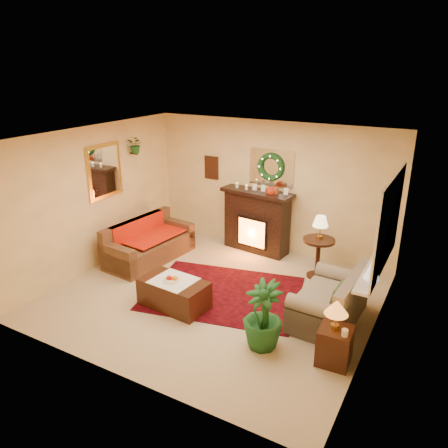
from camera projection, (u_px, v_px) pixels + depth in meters
The scene contains 31 objects.
floor at pixel (214, 295), 7.22m from camera, with size 5.00×5.00×0.00m, color beige.
ceiling at pixel (212, 138), 6.30m from camera, with size 5.00×5.00×0.00m, color white.
wall_back at pixel (271, 187), 8.60m from camera, with size 5.00×5.00×0.00m, color #EFD88C.
wall_front at pixel (112, 282), 4.92m from camera, with size 5.00×5.00×0.00m, color #EFD88C.
wall_left at pixel (94, 199), 7.90m from camera, with size 4.50×4.50×0.00m, color #EFD88C.
wall_right at pixel (380, 255), 5.62m from camera, with size 4.50×4.50×0.00m, color #EFD88C.
area_rug at pixel (223, 293), 7.28m from camera, with size 2.48×1.86×0.01m, color #6E0708.
sofa at pixel (149, 239), 8.39m from camera, with size 0.80×1.81×0.78m, color brown.
red_throw at pixel (153, 234), 8.55m from camera, with size 0.83×1.34×0.02m, color red.
fireplace at pixel (257, 225), 8.78m from camera, with size 1.30×0.41×1.19m, color black.
poinsettia at pixel (272, 191), 8.34m from camera, with size 0.21×0.21×0.21m, color #A5250C.
mantel_candle_a at pixel (237, 188), 8.72m from camera, with size 0.06×0.06×0.19m, color silver.
mantel_candle_b at pixel (247, 190), 8.59m from camera, with size 0.06×0.06×0.19m, color white.
mantel_mirror at pixel (271, 168), 8.44m from camera, with size 0.92×0.02×0.72m, color white.
wreath at pixel (271, 167), 8.40m from camera, with size 0.55×0.55×0.11m, color #194719.
wall_art at pixel (211, 168), 9.11m from camera, with size 0.32×0.03×0.48m, color #381E11.
gold_mirror at pixel (105, 171), 7.98m from camera, with size 0.03×0.84×1.00m, color gold.
hanging_plant at pixel (136, 153), 8.45m from camera, with size 0.33×0.28×0.36m, color #194719.
loveseat at pixel (329, 294), 6.41m from camera, with size 0.81×1.40×0.81m, color #A49989.
window_frame at pixel (389, 223), 5.99m from camera, with size 0.03×1.86×1.36m, color white.
window_glass at pixel (388, 223), 5.99m from camera, with size 0.02×1.70×1.22m, color black.
window_sill at pixel (375, 266), 6.27m from camera, with size 0.22×1.86×0.04m, color white.
mini_tree at pixel (373, 268), 5.82m from camera, with size 0.22×0.22×0.33m, color white.
sill_plant at pixel (386, 236), 6.78m from camera, with size 0.30×0.24×0.54m, color #1C4516.
side_table_round at pixel (318, 260), 7.75m from camera, with size 0.56×0.56×0.72m, color black.
lamp_cream at pixel (320, 230), 7.58m from camera, with size 0.27×0.27×0.42m, color beige.
end_table_square at pixel (335, 344), 5.53m from camera, with size 0.41×0.41×0.50m, color #48230F.
lamp_tiffany at pixel (336, 311), 5.37m from camera, with size 0.30×0.30×0.43m, color orange.
coffee_table at pixel (174, 294), 6.84m from camera, with size 1.06×0.59×0.45m, color #4B321F.
fruit_bowl at pixel (171, 281), 6.73m from camera, with size 0.26×0.26×0.06m, color #F1EDC2.
floor_palm at pixel (263, 317), 5.79m from camera, with size 1.61×1.61×2.88m, color #244E20.
Camera 1 is at (3.24, -5.45, 3.64)m, focal length 35.00 mm.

